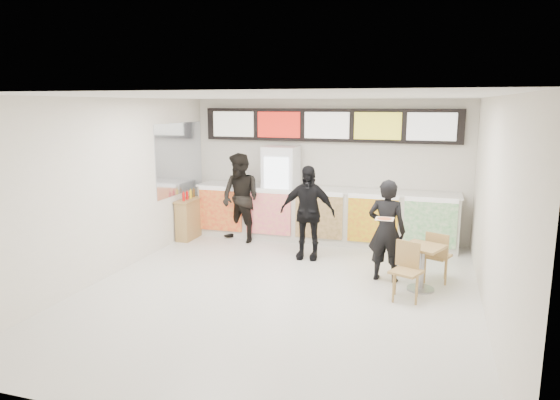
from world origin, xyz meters
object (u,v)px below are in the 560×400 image
at_px(cafe_table, 422,259).
at_px(condiment_ledge, 189,218).
at_px(service_counter, 323,215).
at_px(customer_left, 241,198).
at_px(drinks_fridge, 281,193).
at_px(customer_main, 387,231).
at_px(customer_mid, 307,212).

relative_size(cafe_table, condiment_ledge, 1.45).
xyz_separation_m(service_counter, cafe_table, (2.11, -2.35, -0.07)).
xyz_separation_m(customer_left, condiment_ledge, (-1.17, -0.11, -0.50)).
bearing_deg(drinks_fridge, customer_main, -40.31).
xyz_separation_m(service_counter, drinks_fridge, (-0.93, 0.02, 0.43)).
height_order(customer_mid, condiment_ledge, customer_mid).
bearing_deg(drinks_fridge, cafe_table, -37.83).
height_order(customer_main, condiment_ledge, customer_main).
distance_m(customer_left, condiment_ledge, 1.27).
bearing_deg(customer_left, customer_mid, -1.66).
relative_size(service_counter, customer_mid, 3.12).
relative_size(drinks_fridge, customer_main, 1.17).
bearing_deg(service_counter, condiment_ledge, -166.89).
relative_size(service_counter, condiment_ledge, 5.34).
bearing_deg(customer_left, drinks_fridge, 60.21).
height_order(service_counter, drinks_fridge, drinks_fridge).
height_order(customer_left, cafe_table, customer_left).
distance_m(service_counter, customer_main, 2.59).
distance_m(customer_main, cafe_table, 0.74).
xyz_separation_m(service_counter, customer_mid, (-0.02, -1.27, 0.32)).
relative_size(customer_main, customer_left, 0.90).
relative_size(service_counter, customer_main, 3.27).
distance_m(customer_mid, condiment_ledge, 2.90).
bearing_deg(cafe_table, service_counter, 155.39).
distance_m(customer_main, customer_mid, 1.74).
bearing_deg(service_counter, customer_left, -161.82).
height_order(customer_main, customer_mid, customer_mid).
relative_size(customer_main, cafe_table, 1.13).
height_order(drinks_fridge, condiment_ledge, drinks_fridge).
distance_m(customer_left, cafe_table, 4.20).
xyz_separation_m(customer_main, condiment_ledge, (-4.34, 1.41, -0.41)).
xyz_separation_m(cafe_table, condiment_ledge, (-4.93, 1.69, -0.06)).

